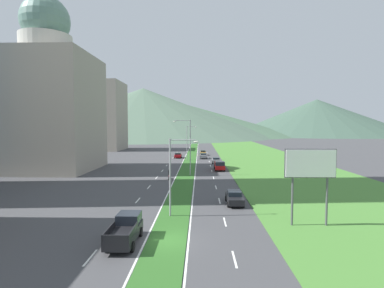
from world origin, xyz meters
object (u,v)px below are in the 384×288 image
object	(u,v)px
car_2	(178,155)
pickup_truck_1	(220,166)
street_lamp_mid	(188,144)
car_0	(203,156)
pickup_truck_0	(125,230)
billboard_roadside	(310,168)
street_lamp_far	(188,141)
car_4	(216,160)
street_lamp_near	(174,171)
motorcycle_rider	(169,175)
car_3	(203,153)
car_5	(234,197)

from	to	relation	value
car_2	pickup_truck_1	world-z (taller)	pickup_truck_1
street_lamp_mid	car_2	bearing A→B (deg)	97.62
car_0	pickup_truck_0	bearing A→B (deg)	-6.27
car_2	billboard_roadside	bearing A→B (deg)	-164.56
billboard_roadside	pickup_truck_1	distance (m)	36.18
pickup_truck_1	street_lamp_far	bearing A→B (deg)	-158.98
car_4	street_lamp_near	bearing A→B (deg)	-8.49
street_lamp_mid	pickup_truck_0	world-z (taller)	street_lamp_mid
car_2	car_4	xyz separation A→B (m)	(10.32, -12.09, -0.03)
street_lamp_mid	car_0	bearing A→B (deg)	84.16
car_0	pickup_truck_1	size ratio (longest dim) A/B	0.87
street_lamp_near	billboard_roadside	world-z (taller)	street_lamp_near
motorcycle_rider	car_3	bearing A→B (deg)	-8.26
billboard_roadside	car_5	bearing A→B (deg)	127.49
street_lamp_far	car_3	bearing A→B (deg)	72.79
pickup_truck_0	car_3	bearing A→B (deg)	-5.48
car_0	pickup_truck_0	world-z (taller)	pickup_truck_0
street_lamp_near	street_lamp_far	size ratio (longest dim) A/B	0.87
billboard_roadside	street_lamp_near	bearing A→B (deg)	167.92
car_2	car_3	world-z (taller)	car_3
street_lamp_mid	billboard_roadside	bearing A→B (deg)	-66.66
car_4	pickup_truck_0	xyz separation A→B (m)	(-9.99, -52.03, 0.26)
street_lamp_mid	street_lamp_far	xyz separation A→B (m)	(-1.10, 25.90, -0.68)
car_0	motorcycle_rider	xyz separation A→B (m)	(-6.26, -33.93, -0.02)
street_lamp_mid	car_2	size ratio (longest dim) A/B	2.47
street_lamp_near	street_lamp_mid	xyz separation A→B (m)	(0.55, 25.81, 1.26)
car_4	car_5	xyz separation A→B (m)	(0.11, -39.74, 0.07)
billboard_roadside	motorcycle_rider	bearing A→B (deg)	122.21
car_3	street_lamp_far	bearing A→B (deg)	-17.21
street_lamp_far	pickup_truck_0	bearing A→B (deg)	-92.66
street_lamp_near	pickup_truck_0	world-z (taller)	street_lamp_near
street_lamp_mid	street_lamp_far	distance (m)	25.93
motorcycle_rider	street_lamp_far	bearing A→B (deg)	-4.01
billboard_roadside	car_0	world-z (taller)	billboard_roadside
street_lamp_far	car_0	xyz separation A→B (m)	(4.17, 4.11, -4.52)
car_5	billboard_roadside	bearing A→B (deg)	37.49
car_2	motorcycle_rider	size ratio (longest dim) A/B	2.11
car_2	pickup_truck_0	distance (m)	64.11
pickup_truck_1	motorcycle_rider	bearing A→B (deg)	-41.26
car_2	motorcycle_rider	distance (m)	35.12
street_lamp_near	car_2	world-z (taller)	street_lamp_near
car_0	car_2	xyz separation A→B (m)	(-7.24, 1.17, -0.01)
car_4	pickup_truck_1	size ratio (longest dim) A/B	0.80
street_lamp_far	car_3	world-z (taller)	street_lamp_far
street_lamp_near	street_lamp_mid	world-z (taller)	street_lamp_mid
billboard_roadside	car_5	xyz separation A→B (m)	(-6.07, 7.92, -4.67)
car_2	motorcycle_rider	world-z (taller)	motorcycle_rider
car_3	pickup_truck_0	distance (m)	72.77
street_lamp_mid	pickup_truck_0	distance (m)	33.53
car_0	pickup_truck_0	size ratio (longest dim) A/B	0.87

